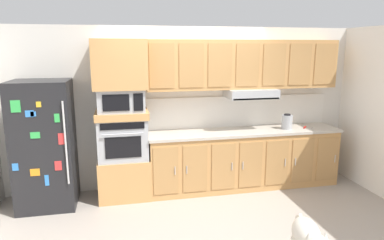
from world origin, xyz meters
name	(u,v)px	position (x,y,z in m)	size (l,w,h in m)	color
ground_plane	(201,212)	(0.00, 0.00, 0.00)	(9.60, 9.60, 0.00)	#9E9389
back_kitchen_wall	(185,107)	(0.00, 1.11, 1.25)	(6.20, 0.12, 2.50)	silver
refrigerator	(45,145)	(-2.04, 0.68, 0.88)	(0.76, 0.73, 1.76)	black
oven_base_cabinet	(124,177)	(-0.99, 0.75, 0.30)	(0.74, 0.62, 0.60)	tan
built_in_oven	(123,138)	(-0.99, 0.75, 0.90)	(0.70, 0.62, 0.60)	#A8AAAF
appliance_mid_shelf	(122,114)	(-0.99, 0.75, 1.25)	(0.74, 0.62, 0.10)	tan
microwave	(121,100)	(-0.99, 0.75, 1.46)	(0.64, 0.54, 0.32)	#A8AAAF
appliance_upper_cabinet	(120,64)	(-0.99, 0.75, 1.96)	(0.74, 0.62, 0.68)	tan
lower_cabinet_run	(244,159)	(0.88, 0.75, 0.44)	(3.00, 0.63, 0.88)	tan
countertop_slab	(244,131)	(0.88, 0.75, 0.90)	(3.04, 0.64, 0.04)	#BCB2A3
backsplash_panel	(239,111)	(0.88, 1.04, 1.17)	(3.04, 0.02, 0.50)	white
upper_cabinet_with_hood	(244,66)	(0.89, 0.87, 1.90)	(3.00, 0.48, 0.88)	tan
screwdriver	(305,127)	(1.88, 0.67, 0.93)	(0.17, 0.17, 0.03)	red
electric_kettle	(287,122)	(1.57, 0.70, 1.03)	(0.17, 0.17, 0.24)	#A8AAAF
dog	(308,239)	(0.66, -1.57, 0.44)	(0.37, 0.83, 0.64)	beige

